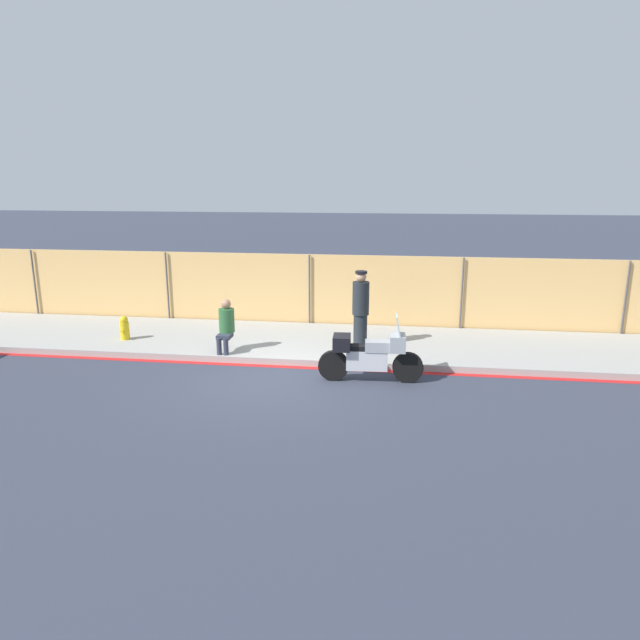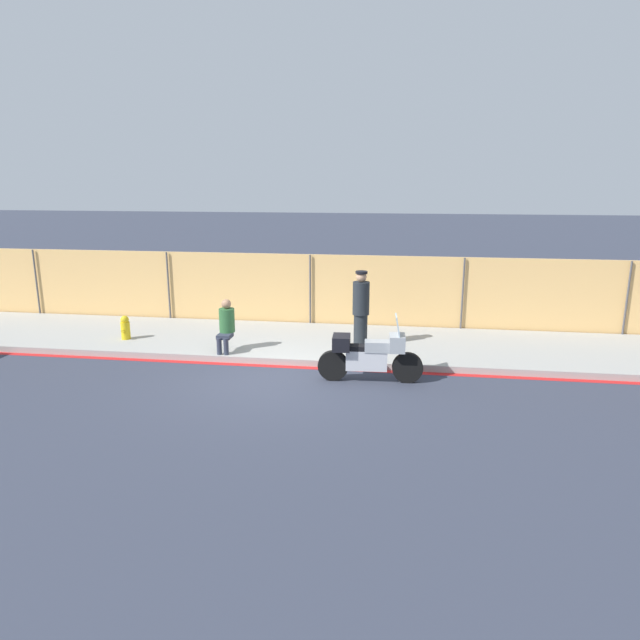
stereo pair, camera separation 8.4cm
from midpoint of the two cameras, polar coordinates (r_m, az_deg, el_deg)
ground_plane at (r=12.14m, az=-4.11°, el=-6.04°), size 120.00×120.00×0.00m
sidewalk at (r=14.62m, az=-1.87°, el=-2.20°), size 31.04×3.40×0.15m
curb_paint_stripe at (r=12.97m, az=-3.26°, el=-4.69°), size 31.04×0.18×0.01m
storefront_fence at (r=16.11m, az=-0.78°, el=2.88°), size 29.49×0.17×2.10m
motorcycle at (r=11.93m, az=5.16°, el=-3.49°), size 2.20×0.57×1.44m
officer_standing at (r=13.80m, az=4.28°, el=1.19°), size 0.41×0.41×1.85m
person_seated_on_curb at (r=13.63m, az=-9.19°, el=-0.28°), size 0.37×0.64×1.24m
fire_hydrant at (r=15.33m, az=-18.74°, el=-0.72°), size 0.23×0.28×0.61m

